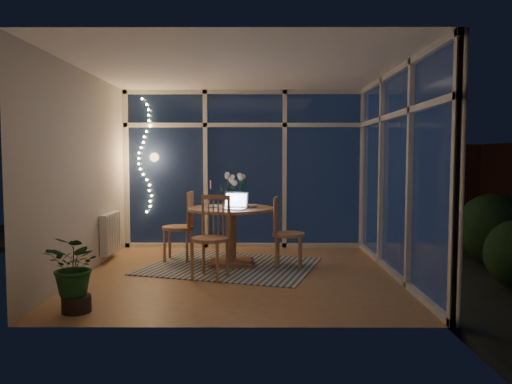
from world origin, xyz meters
TOP-DOWN VIEW (x-y plane):
  - floor at (0.00, 0.00)m, footprint 4.00×4.00m
  - ceiling at (0.00, 0.00)m, footprint 4.00×4.00m
  - wall_back at (0.00, 2.00)m, footprint 4.00×0.04m
  - wall_front at (0.00, -2.00)m, footprint 4.00×0.04m
  - wall_left at (-2.00, 0.00)m, footprint 0.04×4.00m
  - wall_right at (2.00, 0.00)m, footprint 0.04×4.00m
  - window_wall_back at (0.00, 1.96)m, footprint 4.00×0.10m
  - window_wall_right at (1.96, 0.00)m, footprint 0.10×4.00m
  - radiator at (-1.94, 0.90)m, footprint 0.10×0.70m
  - fairy_lights at (-1.65, 1.88)m, footprint 0.24×0.10m
  - garden_patio at (0.50, 5.00)m, footprint 12.00×6.00m
  - garden_fence at (0.00, 5.50)m, footprint 11.00×0.08m
  - neighbour_roof at (0.30, 8.50)m, footprint 7.00×3.00m
  - garden_shrubs at (-0.80, 3.40)m, footprint 0.90×0.90m
  - rug at (-0.16, 0.47)m, footprint 2.64×2.34m
  - dining_table at (-0.16, 0.57)m, footprint 1.47×1.47m
  - chair_left at (-0.94, 0.83)m, footprint 0.50×0.50m
  - chair_right at (0.63, 0.34)m, footprint 0.51×0.51m
  - chair_front at (-0.38, -0.22)m, footprint 0.61×0.61m
  - laptop at (-0.12, 0.33)m, footprint 0.41×0.38m
  - flower_vase at (-0.14, 0.78)m, footprint 0.25×0.25m
  - bowl at (0.13, 0.57)m, footprint 0.19×0.19m
  - newspapers at (-0.28, 0.57)m, footprint 0.42×0.38m
  - phone at (-0.20, 0.52)m, footprint 0.10×0.05m
  - potted_plant at (-1.55, -1.57)m, footprint 0.68×0.64m

SIDE VIEW (x-z plane):
  - garden_patio at x=0.50m, z-range -0.11..-0.01m
  - floor at x=0.00m, z-range 0.00..0.00m
  - rug at x=-0.16m, z-range 0.00..0.01m
  - potted_plant at x=-1.55m, z-range 0.00..0.76m
  - radiator at x=-1.94m, z-range 0.11..0.69m
  - dining_table at x=-0.16m, z-range 0.00..0.80m
  - garden_shrubs at x=-0.80m, z-range 0.00..0.90m
  - chair_right at x=0.63m, z-range 0.00..0.98m
  - chair_left at x=-0.94m, z-range 0.00..1.02m
  - chair_front at x=-0.38m, z-range 0.00..1.04m
  - phone at x=-0.20m, z-range 0.80..0.81m
  - newspapers at x=-0.28m, z-range 0.80..0.83m
  - bowl at x=0.13m, z-range 0.80..0.84m
  - garden_fence at x=0.00m, z-range 0.00..1.80m
  - flower_vase at x=-0.14m, z-range 0.80..1.01m
  - laptop at x=-0.12m, z-range 0.80..1.05m
  - wall_back at x=0.00m, z-range 0.00..2.60m
  - wall_front at x=0.00m, z-range 0.00..2.60m
  - wall_left at x=-2.00m, z-range 0.00..2.60m
  - wall_right at x=2.00m, z-range 0.00..2.60m
  - window_wall_back at x=0.00m, z-range 0.00..2.60m
  - window_wall_right at x=1.96m, z-range 0.00..2.60m
  - fairy_lights at x=-1.65m, z-range 0.60..2.45m
  - neighbour_roof at x=0.30m, z-range 1.10..3.30m
  - ceiling at x=0.00m, z-range 2.60..2.60m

